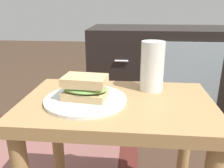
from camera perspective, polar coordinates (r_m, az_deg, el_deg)
name	(u,v)px	position (r m, az deg, el deg)	size (l,w,h in m)	color
side_table	(117,128)	(0.73, 1.21, -10.54)	(0.56, 0.36, 0.46)	#A37A4C
tv_cabinet	(162,70)	(1.65, 11.94, 3.23)	(0.96, 0.46, 0.58)	black
area_rug	(35,155)	(1.29, -18.18, -16.18)	(1.03, 0.82, 0.01)	#4C1E19
plate	(86,100)	(0.68, -6.42, -3.80)	(0.24, 0.24, 0.01)	silver
sandwich_front	(85,87)	(0.67, -6.54, -0.82)	(0.14, 0.10, 0.07)	tan
beer_glass	(152,67)	(0.76, 9.74, 4.16)	(0.07, 0.07, 0.16)	silver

